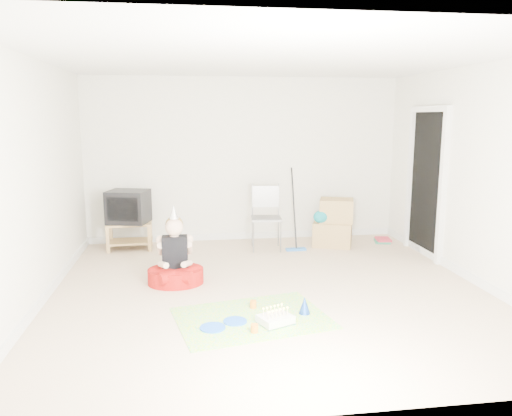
{
  "coord_description": "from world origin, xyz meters",
  "views": [
    {
      "loc": [
        -0.93,
        -5.45,
        1.99
      ],
      "look_at": [
        -0.1,
        0.4,
        0.9
      ],
      "focal_mm": 35.0,
      "sensor_mm": 36.0,
      "label": 1
    }
  ],
  "objects": [
    {
      "name": "ground",
      "position": [
        0.0,
        0.0,
        0.0
      ],
      "size": [
        5.0,
        5.0,
        0.0
      ],
      "primitive_type": "plane",
      "color": "beige",
      "rests_on": "ground"
    },
    {
      "name": "doorway_recess",
      "position": [
        2.48,
        1.2,
        1.02
      ],
      "size": [
        0.02,
        0.9,
        2.05
      ],
      "primitive_type": "cube",
      "color": "black",
      "rests_on": "ground"
    },
    {
      "name": "tv_stand",
      "position": [
        -1.79,
        2.08,
        0.25
      ],
      "size": [
        0.67,
        0.43,
        0.41
      ],
      "color": "#AA834C",
      "rests_on": "ground"
    },
    {
      "name": "crt_tv",
      "position": [
        -1.79,
        2.08,
        0.66
      ],
      "size": [
        0.67,
        0.6,
        0.49
      ],
      "primitive_type": "cube",
      "rotation": [
        0.0,
        0.0,
        -0.27
      ],
      "color": "black",
      "rests_on": "tv_stand"
    },
    {
      "name": "folding_chair",
      "position": [
        0.25,
        1.79,
        0.48
      ],
      "size": [
        0.48,
        0.46,
        0.98
      ],
      "color": "gray",
      "rests_on": "ground"
    },
    {
      "name": "cardboard_boxes",
      "position": [
        1.32,
        1.86,
        0.35
      ],
      "size": [
        0.71,
        0.62,
        0.73
      ],
      "color": "tan",
      "rests_on": "ground"
    },
    {
      "name": "floor_mop",
      "position": [
        0.69,
        1.66,
        0.26
      ],
      "size": [
        0.3,
        0.41,
        1.21
      ],
      "color": "blue",
      "rests_on": "ground"
    },
    {
      "name": "book_pile",
      "position": [
        2.18,
        1.95,
        0.03
      ],
      "size": [
        0.3,
        0.35,
        0.07
      ],
      "color": "#2A805B",
      "rests_on": "ground"
    },
    {
      "name": "seated_woman",
      "position": [
        -1.08,
        0.39,
        0.21
      ],
      "size": [
        0.67,
        0.67,
        0.96
      ],
      "color": "#AA140F",
      "rests_on": "ground"
    },
    {
      "name": "party_mat",
      "position": [
        -0.31,
        -0.79,
        0.0
      ],
      "size": [
        1.66,
        1.34,
        0.01
      ],
      "primitive_type": "cube",
      "rotation": [
        0.0,
        0.0,
        0.2
      ],
      "color": "#F6339C",
      "rests_on": "ground"
    },
    {
      "name": "birthday_cake",
      "position": [
        -0.1,
        -0.96,
        0.04
      ],
      "size": [
        0.38,
        0.35,
        0.15
      ],
      "color": "silver",
      "rests_on": "party_mat"
    },
    {
      "name": "blue_plate_near",
      "position": [
        -0.49,
        -0.87,
        0.01
      ],
      "size": [
        0.28,
        0.28,
        0.01
      ],
      "primitive_type": "cylinder",
      "rotation": [
        0.0,
        0.0,
        0.24
      ],
      "color": "blue",
      "rests_on": "party_mat"
    },
    {
      "name": "blue_plate_far",
      "position": [
        -0.71,
        -0.99,
        0.01
      ],
      "size": [
        0.29,
        0.29,
        0.01
      ],
      "primitive_type": "cylinder",
      "rotation": [
        0.0,
        0.0,
        0.22
      ],
      "color": "blue",
      "rests_on": "party_mat"
    },
    {
      "name": "orange_cup_near",
      "position": [
        -0.26,
        -0.53,
        0.05
      ],
      "size": [
        0.08,
        0.08,
        0.08
      ],
      "primitive_type": "cylinder",
      "rotation": [
        0.0,
        0.0,
        -0.23
      ],
      "color": "orange",
      "rests_on": "party_mat"
    },
    {
      "name": "orange_cup_far",
      "position": [
        -0.33,
        -1.13,
        0.05
      ],
      "size": [
        0.1,
        0.1,
        0.08
      ],
      "primitive_type": "cylinder",
      "rotation": [
        0.0,
        0.0,
        0.62
      ],
      "color": "orange",
      "rests_on": "party_mat"
    },
    {
      "name": "blue_party_hat",
      "position": [
        0.24,
        -0.76,
        0.09
      ],
      "size": [
        0.17,
        0.17,
        0.18
      ],
      "primitive_type": "cone",
      "rotation": [
        0.0,
        0.0,
        0.52
      ],
      "color": "#1743A6",
      "rests_on": "party_mat"
    }
  ]
}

